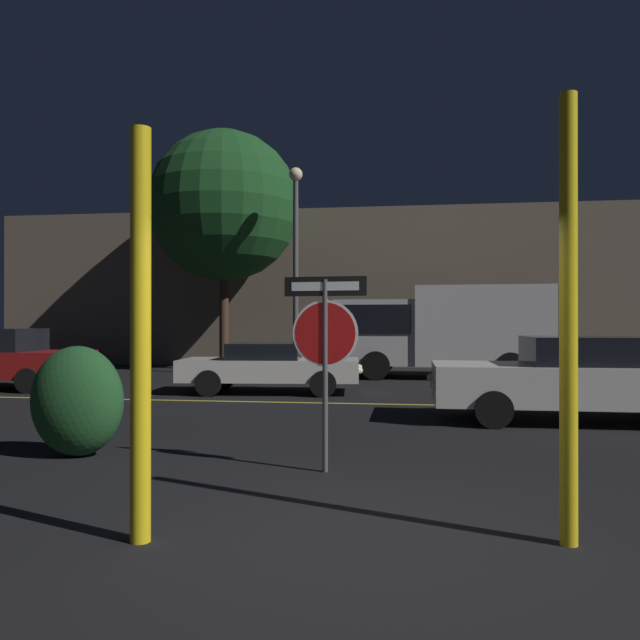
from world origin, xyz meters
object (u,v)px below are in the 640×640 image
(passing_car_3, at_px, (578,379))
(delivery_truck, at_px, (439,328))
(passing_car_2, at_px, (269,366))
(yellow_pole_left, at_px, (141,334))
(stop_sign, at_px, (325,333))
(yellow_pole_right, at_px, (568,319))
(street_lamp, at_px, (296,246))
(hedge_bush_1, at_px, (77,401))
(tree_0, at_px, (224,206))

(passing_car_3, distance_m, delivery_truck, 8.50)
(passing_car_2, distance_m, passing_car_3, 7.06)
(yellow_pole_left, distance_m, passing_car_3, 8.16)
(stop_sign, height_order, delivery_truck, delivery_truck)
(yellow_pole_right, distance_m, delivery_truck, 14.35)
(yellow_pole_right, xyz_separation_m, street_lamp, (-4.55, 13.61, 2.29))
(stop_sign, distance_m, delivery_truck, 12.47)
(passing_car_3, bearing_deg, passing_car_2, 59.91)
(hedge_bush_1, height_order, passing_car_3, passing_car_3)
(stop_sign, relative_size, hedge_bush_1, 1.59)
(passing_car_2, distance_m, tree_0, 8.87)
(hedge_bush_1, relative_size, passing_car_2, 0.31)
(yellow_pole_right, bearing_deg, tree_0, 115.05)
(delivery_truck, distance_m, street_lamp, 5.01)
(yellow_pole_left, relative_size, delivery_truck, 0.50)
(delivery_truck, distance_m, tree_0, 8.63)
(delivery_truck, xyz_separation_m, tree_0, (-7.30, 1.84, 4.22))
(hedge_bush_1, bearing_deg, tree_0, 99.28)
(hedge_bush_1, relative_size, street_lamp, 0.22)
(stop_sign, distance_m, tree_0, 15.74)
(yellow_pole_left, height_order, delivery_truck, yellow_pole_left)
(yellow_pole_right, bearing_deg, passing_car_3, 74.94)
(yellow_pole_right, xyz_separation_m, hedge_bush_1, (-5.31, 2.40, -1.02))
(yellow_pole_right, relative_size, passing_car_3, 0.71)
(yellow_pole_left, relative_size, street_lamp, 0.50)
(hedge_bush_1, relative_size, delivery_truck, 0.22)
(yellow_pole_right, relative_size, hedge_bush_1, 2.47)
(yellow_pole_left, distance_m, passing_car_2, 10.14)
(yellow_pole_right, bearing_deg, street_lamp, 108.49)
(hedge_bush_1, distance_m, passing_car_2, 7.29)
(yellow_pole_left, relative_size, passing_car_2, 0.72)
(stop_sign, distance_m, hedge_bush_1, 3.33)
(stop_sign, bearing_deg, yellow_pole_right, -38.59)
(hedge_bush_1, xyz_separation_m, passing_car_2, (0.84, 7.24, -0.07))
(hedge_bush_1, bearing_deg, passing_car_3, 28.04)
(stop_sign, relative_size, passing_car_3, 0.45)
(stop_sign, height_order, yellow_pole_right, yellow_pole_right)
(delivery_truck, bearing_deg, passing_car_3, -165.31)
(tree_0, bearing_deg, street_lamp, -40.51)
(yellow_pole_left, relative_size, hedge_bush_1, 2.29)
(hedge_bush_1, bearing_deg, yellow_pole_left, -53.23)
(hedge_bush_1, height_order, street_lamp, street_lamp)
(tree_0, bearing_deg, passing_car_3, -47.61)
(passing_car_2, relative_size, tree_0, 0.53)
(stop_sign, bearing_deg, passing_car_2, 112.08)
(hedge_bush_1, relative_size, passing_car_3, 0.29)
(delivery_truck, bearing_deg, hedge_bush_1, 158.79)
(delivery_truck, bearing_deg, stop_sign, 173.11)
(yellow_pole_right, height_order, street_lamp, street_lamp)
(yellow_pole_left, xyz_separation_m, passing_car_2, (-1.23, 10.02, -0.96))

